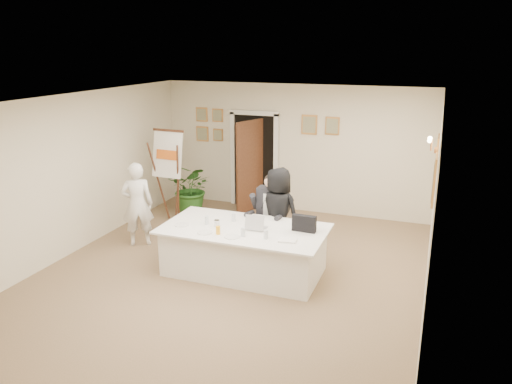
{
  "coord_description": "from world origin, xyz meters",
  "views": [
    {
      "loc": [
        2.97,
        -6.89,
        3.58
      ],
      "look_at": [
        0.2,
        0.6,
        1.23
      ],
      "focal_mm": 35.0,
      "sensor_mm": 36.0,
      "label": 1
    }
  ],
  "objects": [
    {
      "name": "plate_near",
      "position": [
        0.17,
        -0.37,
        0.78
      ],
      "size": [
        0.29,
        0.29,
        0.01
      ],
      "primitive_type": "cylinder",
      "rotation": [
        0.0,
        0.0,
        -0.26
      ],
      "color": "white",
      "rests_on": "conference_table"
    },
    {
      "name": "oj_glass",
      "position": [
        -0.08,
        -0.33,
        0.84
      ],
      "size": [
        0.08,
        0.08,
        0.13
      ],
      "primitive_type": "cylinder",
      "rotation": [
        0.0,
        0.0,
        0.24
      ],
      "color": "#FFAB15",
      "rests_on": "conference_table"
    },
    {
      "name": "plate_left",
      "position": [
        -0.8,
        -0.17,
        0.78
      ],
      "size": [
        0.27,
        0.27,
        0.01
      ],
      "primitive_type": "cylinder",
      "rotation": [
        0.0,
        0.0,
        -0.16
      ],
      "color": "white",
      "rests_on": "conference_table"
    },
    {
      "name": "glass_b",
      "position": [
        0.31,
        -0.28,
        0.84
      ],
      "size": [
        0.08,
        0.08,
        0.14
      ],
      "primitive_type": "cylinder",
      "rotation": [
        0.0,
        0.0,
        0.22
      ],
      "color": "silver",
      "rests_on": "conference_table"
    },
    {
      "name": "potted_palm",
      "position": [
        -2.0,
        2.5,
        0.56
      ],
      "size": [
        1.04,
        0.91,
        1.12
      ],
      "primitive_type": "imported",
      "rotation": [
        0.0,
        0.0,
        0.04
      ],
      "color": "#23541C",
      "rests_on": "floor"
    },
    {
      "name": "flip_chart",
      "position": [
        -2.16,
        1.9,
        0.88
      ],
      "size": [
        0.68,
        0.44,
        1.92
      ],
      "color": "#371D11",
      "rests_on": "floor"
    },
    {
      "name": "doorway",
      "position": [
        -0.88,
        3.32,
        1.04
      ],
      "size": [
        1.14,
        0.86,
        2.2
      ],
      "color": "black",
      "rests_on": "floor"
    },
    {
      "name": "steel_jug",
      "position": [
        -0.24,
        -0.03,
        0.83
      ],
      "size": [
        0.11,
        0.11,
        0.11
      ],
      "primitive_type": "cylinder",
      "rotation": [
        0.0,
        0.0,
        0.34
      ],
      "color": "silver",
      "rests_on": "conference_table"
    },
    {
      "name": "paper_stack",
      "position": [
        1.01,
        -0.24,
        0.79
      ],
      "size": [
        0.29,
        0.22,
        0.03
      ],
      "primitive_type": "cube",
      "rotation": [
        0.0,
        0.0,
        0.14
      ],
      "color": "white",
      "rests_on": "conference_table"
    },
    {
      "name": "laptop_bag",
      "position": [
        1.13,
        0.25,
        0.91
      ],
      "size": [
        0.38,
        0.12,
        0.26
      ],
      "primitive_type": "cube",
      "rotation": [
        0.0,
        0.0,
        -0.04
      ],
      "color": "black",
      "rests_on": "conference_table"
    },
    {
      "name": "wall_back",
      "position": [
        0.0,
        3.5,
        1.4
      ],
      "size": [
        6.0,
        0.1,
        2.8
      ],
      "primitive_type": "cube",
      "color": "#F3EACD",
      "rests_on": "floor"
    },
    {
      "name": "standing_woman",
      "position": [
        0.5,
        0.9,
        0.8
      ],
      "size": [
        0.87,
        0.66,
        1.6
      ],
      "primitive_type": "imported",
      "rotation": [
        0.0,
        0.0,
        2.93
      ],
      "color": "black",
      "rests_on": "floor"
    },
    {
      "name": "ceiling",
      "position": [
        0.0,
        0.0,
        2.8
      ],
      "size": [
        6.0,
        7.0,
        0.02
      ],
      "primitive_type": "cube",
      "color": "white",
      "rests_on": "wall_back"
    },
    {
      "name": "wall_left",
      "position": [
        -3.0,
        0.0,
        1.4
      ],
      "size": [
        0.1,
        7.0,
        2.8
      ],
      "primitive_type": "cube",
      "color": "#F3EACD",
      "rests_on": "floor"
    },
    {
      "name": "glass_c",
      "position": [
        0.68,
        -0.26,
        0.84
      ],
      "size": [
        0.08,
        0.08,
        0.14
      ],
      "primitive_type": "cylinder",
      "rotation": [
        0.0,
        0.0,
        -0.25
      ],
      "color": "silver",
      "rests_on": "conference_table"
    },
    {
      "name": "floor",
      "position": [
        0.0,
        0.0,
        0.0
      ],
      "size": [
        7.0,
        7.0,
        0.0
      ],
      "primitive_type": "plane",
      "color": "brown",
      "rests_on": "ground"
    },
    {
      "name": "standing_man",
      "position": [
        -2.08,
        0.5,
        0.79
      ],
      "size": [
        0.69,
        0.62,
        1.57
      ],
      "primitive_type": "imported",
      "rotation": [
        0.0,
        0.0,
        3.7
      ],
      "color": "white",
      "rests_on": "floor"
    },
    {
      "name": "glass_d",
      "position": [
        -0.09,
        0.3,
        0.84
      ],
      "size": [
        0.07,
        0.07,
        0.14
      ],
      "primitive_type": "cylinder",
      "rotation": [
        0.0,
        0.0,
        0.04
      ],
      "color": "silver",
      "rests_on": "conference_table"
    },
    {
      "name": "pictures_back_wall",
      "position": [
        -0.8,
        3.47,
        1.85
      ],
      "size": [
        3.4,
        0.06,
        0.8
      ],
      "primitive_type": null,
      "color": "#BE8340",
      "rests_on": "wall_back"
    },
    {
      "name": "seated_man",
      "position": [
        0.31,
        1.0,
        0.73
      ],
      "size": [
        0.67,
        0.71,
        1.45
      ],
      "primitive_type": null,
      "rotation": [
        0.0,
        0.0,
        -0.08
      ],
      "color": "black",
      "rests_on": "floor"
    },
    {
      "name": "conference_table",
      "position": [
        0.19,
        0.07,
        0.39
      ],
      "size": [
        2.63,
        1.41,
        0.78
      ],
      "color": "silver",
      "rests_on": "floor"
    },
    {
      "name": "wall_right",
      "position": [
        3.0,
        0.0,
        1.4
      ],
      "size": [
        0.1,
        7.0,
        2.8
      ],
      "primitive_type": "cube",
      "color": "#F3EACD",
      "rests_on": "floor"
    },
    {
      "name": "pictures_right_wall",
      "position": [
        2.97,
        1.2,
        1.75
      ],
      "size": [
        0.06,
        2.2,
        0.8
      ],
      "primitive_type": null,
      "color": "#BE8340",
      "rests_on": "wall_right"
    },
    {
      "name": "wall_front",
      "position": [
        0.0,
        -3.5,
        1.4
      ],
      "size": [
        6.0,
        0.1,
        2.8
      ],
      "primitive_type": "cube",
      "color": "#F3EACD",
      "rests_on": "floor"
    },
    {
      "name": "laptop",
      "position": [
        0.4,
        0.11,
        0.91
      ],
      "size": [
        0.33,
        0.35,
        0.28
      ],
      "primitive_type": null,
      "rotation": [
        0.0,
        0.0,
        0.05
      ],
      "color": "#B7BABC",
      "rests_on": "conference_table"
    },
    {
      "name": "plate_mid",
      "position": [
        -0.3,
        -0.35,
        0.78
      ],
      "size": [
        0.31,
        0.31,
        0.01
      ],
      "primitive_type": "cylinder",
      "rotation": [
        0.0,
        0.0,
        -0.35
      ],
      "color": "white",
      "rests_on": "conference_table"
    },
    {
      "name": "glass_a",
      "position": [
        -0.44,
        0.01,
        0.84
      ],
      "size": [
        0.08,
        0.08,
        0.14
      ],
      "primitive_type": "cylinder",
      "rotation": [
        0.0,
        0.0,
        -0.23
      ],
      "color": "silver",
      "rests_on": "conference_table"
    },
    {
      "name": "wall_sconce",
      "position": [
        2.9,
        1.2,
        2.1
      ],
      "size": [
        0.2,
        0.3,
        0.24
      ],
      "primitive_type": null,
      "color": "#CD7E41",
      "rests_on": "wall_right"
    }
  ]
}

